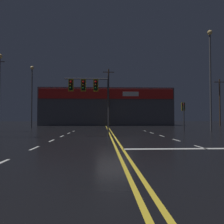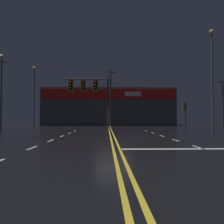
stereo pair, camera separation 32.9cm
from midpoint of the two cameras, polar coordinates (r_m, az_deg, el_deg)
ground_plane at (r=16.27m, az=0.80°, el=-6.80°), size 200.00×200.00×0.00m
road_markings at (r=15.35m, az=3.44°, el=-7.08°), size 12.24×60.00×0.01m
traffic_signal_median at (r=18.11m, az=-5.55°, el=5.93°), size 3.62×0.36×4.96m
traffic_signal_corner_northeast at (r=26.84m, az=18.85°, el=0.53°), size 0.42×0.36×3.34m
streetlight_near_right at (r=28.30m, az=24.98°, el=10.41°), size 0.56×0.56×11.81m
streetlight_median_approach at (r=27.88m, az=-26.66°, el=7.14°), size 0.56×0.56×8.75m
streetlight_far_left at (r=37.47m, az=-19.44°, el=5.78°), size 0.56×0.56×9.88m
building_backdrop at (r=48.22m, az=-0.69°, el=1.15°), size 27.18×10.23×7.67m
utility_pole_row at (r=42.64m, az=-2.66°, el=4.24°), size 45.46×0.26×12.95m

